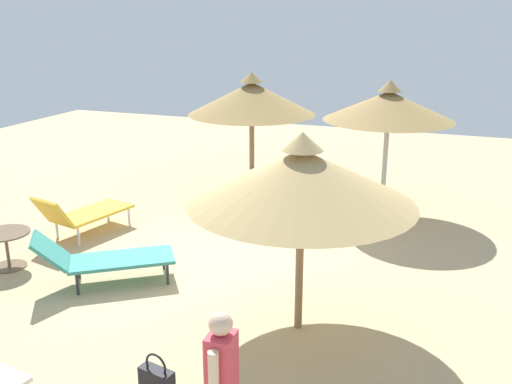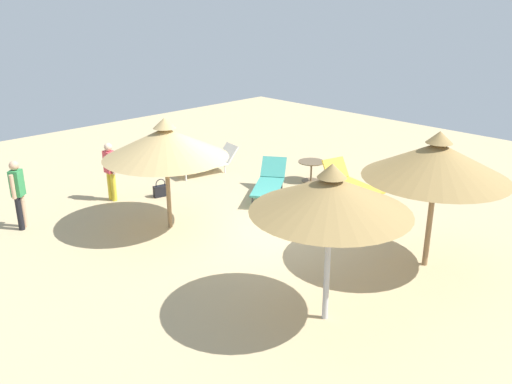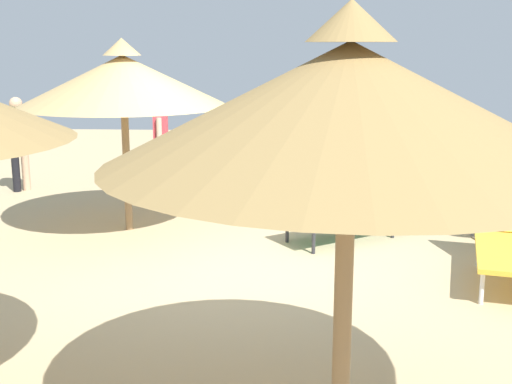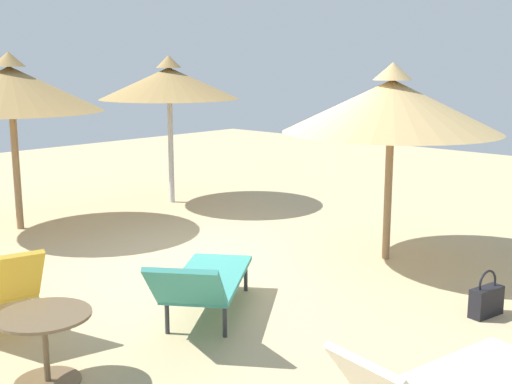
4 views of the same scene
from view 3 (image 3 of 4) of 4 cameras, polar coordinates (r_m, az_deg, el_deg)
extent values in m
cube|color=tan|center=(7.61, -2.62, -6.59)|extent=(24.00, 24.00, 0.10)
cylinder|color=olive|center=(8.95, -11.03, 3.11)|extent=(0.10, 0.10, 2.03)
cone|color=tan|center=(8.85, -11.30, 9.32)|extent=(2.73, 2.73, 0.66)
cone|color=tan|center=(8.83, -11.42, 12.10)|extent=(0.49, 0.49, 0.22)
cylinder|color=olive|center=(3.86, 7.48, -8.40)|extent=(0.11, 0.11, 2.14)
cone|color=#997A47|center=(3.62, 7.96, 7.42)|extent=(2.69, 2.69, 0.67)
cone|color=#997A47|center=(3.61, 8.18, 14.33)|extent=(0.48, 0.48, 0.22)
cube|color=gold|center=(7.31, 21.01, -4.89)|extent=(1.00, 1.53, 0.05)
cylinder|color=silver|center=(6.79, 18.76, -7.75)|extent=(0.04, 0.04, 0.33)
cylinder|color=silver|center=(7.91, 18.52, -4.85)|extent=(0.04, 0.04, 0.33)
cube|color=gold|center=(8.07, 20.75, -1.32)|extent=(0.75, 0.50, 0.51)
cube|color=silver|center=(11.32, 6.94, 1.36)|extent=(1.62, 0.92, 0.05)
cylinder|color=silver|center=(11.17, 3.48, 0.51)|extent=(0.04, 0.04, 0.24)
cylinder|color=silver|center=(11.70, 3.95, 1.06)|extent=(0.04, 0.04, 0.24)
cylinder|color=silver|center=(11.03, 10.07, 0.18)|extent=(0.04, 0.04, 0.24)
cylinder|color=silver|center=(11.56, 10.24, 0.75)|extent=(0.04, 0.04, 0.24)
cube|color=silver|center=(11.21, 11.74, 2.37)|extent=(0.49, 0.71, 0.48)
cube|color=teal|center=(8.50, 7.29, -1.81)|extent=(1.62, 1.41, 0.05)
cylinder|color=#2D2D33|center=(7.96, 4.94, -4.16)|extent=(0.04, 0.04, 0.33)
cylinder|color=#2D2D33|center=(8.39, 2.68, -3.24)|extent=(0.04, 0.04, 0.33)
cylinder|color=#2D2D33|center=(8.75, 11.63, -2.82)|extent=(0.04, 0.04, 0.33)
cylinder|color=#2D2D33|center=(9.15, 9.26, -2.06)|extent=(0.04, 0.04, 0.33)
cube|color=teal|center=(9.08, 12.12, 0.51)|extent=(0.77, 0.81, 0.47)
cylinder|color=yellow|center=(11.35, -8.11, 1.91)|extent=(0.13, 0.13, 0.75)
cylinder|color=yellow|center=(11.51, -8.00, 2.05)|extent=(0.13, 0.13, 0.75)
cube|color=#D83F4C|center=(11.33, -8.15, 5.24)|extent=(0.23, 0.27, 0.56)
sphere|color=beige|center=(11.29, -8.21, 7.16)|extent=(0.20, 0.20, 0.20)
cylinder|color=beige|center=(11.16, -8.28, 4.98)|extent=(0.09, 0.09, 0.52)
cylinder|color=beige|center=(11.51, -8.02, 5.21)|extent=(0.09, 0.09, 0.52)
cylinder|color=black|center=(11.93, -19.85, 1.89)|extent=(0.13, 0.13, 0.79)
cylinder|color=tan|center=(11.98, -19.10, 1.99)|extent=(0.13, 0.13, 0.79)
cube|color=#338C4C|center=(11.85, -19.72, 5.21)|extent=(0.35, 0.34, 0.59)
sphere|color=tan|center=(11.81, -19.86, 7.14)|extent=(0.21, 0.21, 0.21)
cylinder|color=tan|center=(11.80, -20.55, 4.99)|extent=(0.09, 0.09, 0.54)
cylinder|color=tan|center=(11.91, -18.87, 5.18)|extent=(0.09, 0.09, 0.54)
cube|color=black|center=(10.68, -3.23, 0.11)|extent=(0.41, 0.22, 0.30)
torus|color=black|center=(10.64, -3.24, 1.16)|extent=(0.27, 0.08, 0.27)
cylinder|color=brown|center=(8.99, 19.77, -0.21)|extent=(0.75, 0.75, 0.02)
cylinder|color=brown|center=(9.05, 19.64, -2.02)|extent=(0.05, 0.05, 0.56)
cylinder|color=brown|center=(9.12, 19.51, -3.67)|extent=(0.52, 0.52, 0.02)
camera|label=1|loc=(15.29, -12.09, 17.36)|focal=39.71mm
camera|label=2|loc=(8.98, -95.42, 15.27)|focal=37.50mm
camera|label=4|loc=(13.87, 24.83, 11.77)|focal=46.06mm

